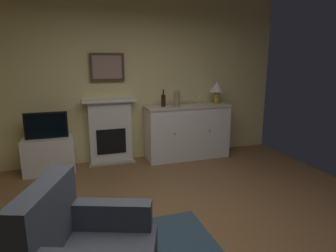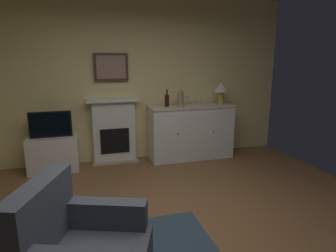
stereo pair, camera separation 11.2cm
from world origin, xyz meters
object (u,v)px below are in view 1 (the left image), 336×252
at_px(framed_picture, 107,67).
at_px(vase_decorative, 177,98).
at_px(sideboard_cabinet, 187,132).
at_px(wine_glass_right, 195,98).
at_px(fireplace_unit, 110,131).
at_px(tv_cabinet, 49,155).
at_px(wine_glass_center, 190,98).
at_px(tv_set, 46,125).
at_px(wine_glass_left, 183,99).
at_px(table_lamp, 217,88).
at_px(wine_bottle, 163,100).

height_order(framed_picture, vase_decorative, framed_picture).
xyz_separation_m(sideboard_cabinet, wine_glass_right, (0.15, 0.03, 0.59)).
relative_size(fireplace_unit, tv_cabinet, 1.47).
relative_size(fireplace_unit, sideboard_cabinet, 0.74).
distance_m(wine_glass_center, tv_set, 2.36).
relative_size(wine_glass_left, tv_cabinet, 0.22).
bearing_deg(wine_glass_center, table_lamp, -0.81).
distance_m(tv_cabinet, tv_set, 0.48).
height_order(sideboard_cabinet, wine_bottle, wine_bottle).
distance_m(vase_decorative, tv_cabinet, 2.24).
height_order(table_lamp, tv_cabinet, table_lamp).
bearing_deg(wine_bottle, table_lamp, -1.33).
xyz_separation_m(table_lamp, wine_bottle, (-0.99, 0.02, -0.17)).
bearing_deg(table_lamp, wine_glass_right, 176.32).
distance_m(wine_bottle, wine_glass_right, 0.59).
bearing_deg(sideboard_cabinet, table_lamp, 0.00).
bearing_deg(fireplace_unit, tv_cabinet, -170.55).
distance_m(fireplace_unit, framed_picture, 1.06).
bearing_deg(wine_bottle, wine_glass_right, 0.30).
height_order(wine_glass_center, tv_set, wine_glass_center).
xyz_separation_m(framed_picture, wine_glass_center, (1.37, -0.22, -0.54)).
xyz_separation_m(fireplace_unit, table_lamp, (1.89, -0.18, 0.68)).
height_order(wine_glass_right, vase_decorative, vase_decorative).
bearing_deg(table_lamp, wine_glass_left, 177.96).
relative_size(table_lamp, wine_bottle, 1.38).
xyz_separation_m(wine_bottle, vase_decorative, (0.22, -0.07, 0.03)).
bearing_deg(table_lamp, wine_glass_center, 179.19).
bearing_deg(fireplace_unit, wine_bottle, -9.80).
relative_size(table_lamp, tv_cabinet, 0.53).
bearing_deg(framed_picture, vase_decorative, -13.78).
distance_m(framed_picture, sideboard_cabinet, 1.76).
bearing_deg(wine_glass_center, wine_glass_right, 9.76).
bearing_deg(vase_decorative, sideboard_cabinet, 12.85).
bearing_deg(vase_decorative, framed_picture, 166.22).
bearing_deg(wine_glass_left, framed_picture, 170.96).
relative_size(fireplace_unit, vase_decorative, 3.91).
distance_m(wine_glass_left, vase_decorative, 0.16).
bearing_deg(vase_decorative, wine_glass_left, 26.35).
bearing_deg(vase_decorative, wine_glass_right, 11.76).
height_order(wine_glass_center, vase_decorative, vase_decorative).
bearing_deg(tv_set, framed_picture, 13.31).
bearing_deg(vase_decorative, wine_bottle, 161.54).
height_order(wine_glass_center, tv_cabinet, wine_glass_center).
bearing_deg(sideboard_cabinet, wine_bottle, 176.98).
height_order(table_lamp, wine_glass_left, table_lamp).
xyz_separation_m(table_lamp, tv_set, (-2.86, -0.01, -0.47)).
bearing_deg(wine_glass_right, vase_decorative, -168.24).
height_order(wine_bottle, tv_set, wine_bottle).
xyz_separation_m(wine_glass_right, tv_cabinet, (-2.45, -0.01, -0.79)).
height_order(sideboard_cabinet, tv_set, tv_set).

